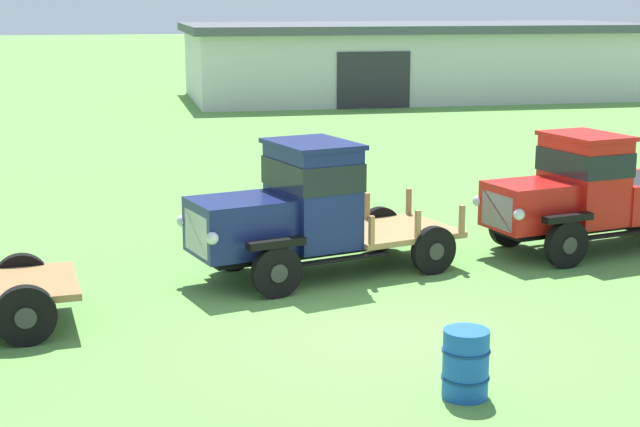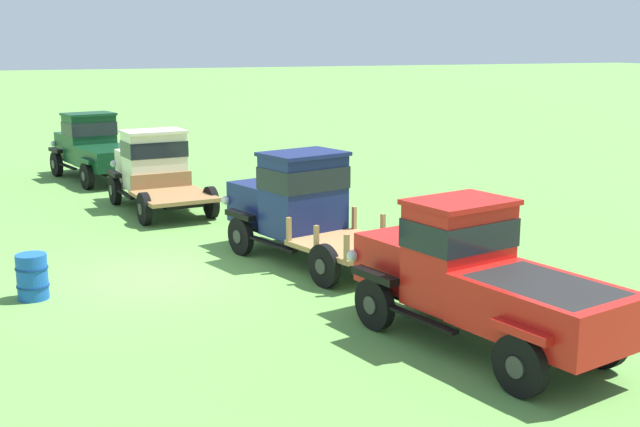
% 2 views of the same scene
% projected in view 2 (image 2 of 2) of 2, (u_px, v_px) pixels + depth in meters
% --- Properties ---
extents(ground_plane, '(240.00, 240.00, 0.00)m').
position_uv_depth(ground_plane, '(161.00, 277.00, 15.78)').
color(ground_plane, '#5B9342').
extents(vintage_truck_foreground_near, '(5.06, 2.77, 2.19)m').
position_uv_depth(vintage_truck_foreground_near, '(94.00, 147.00, 26.68)').
color(vintage_truck_foreground_near, black).
rests_on(vintage_truck_foreground_near, ground).
extents(vintage_truck_second_in_line, '(4.85, 2.36, 2.17)m').
position_uv_depth(vintage_truck_second_in_line, '(153.00, 167.00, 22.19)').
color(vintage_truck_second_in_line, black).
rests_on(vintage_truck_second_in_line, ground).
extents(vintage_truck_midrow_center, '(4.97, 2.92, 2.29)m').
position_uv_depth(vintage_truck_midrow_center, '(297.00, 203.00, 17.02)').
color(vintage_truck_midrow_center, black).
rests_on(vintage_truck_midrow_center, ground).
extents(vintage_truck_far_side, '(5.01, 2.70, 2.20)m').
position_uv_depth(vintage_truck_far_side, '(478.00, 276.00, 12.03)').
color(vintage_truck_far_side, black).
rests_on(vintage_truck_far_side, ground).
extents(oil_drum_beside_row, '(0.57, 0.57, 0.83)m').
position_uv_depth(oil_drum_beside_row, '(32.00, 277.00, 14.35)').
color(oil_drum_beside_row, '#1951B2').
rests_on(oil_drum_beside_row, ground).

